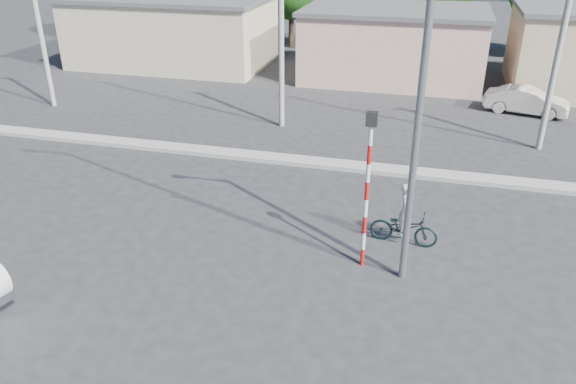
% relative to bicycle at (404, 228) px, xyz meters
% --- Properties ---
extents(ground_plane, '(120.00, 120.00, 0.00)m').
position_rel_bicycle_xyz_m(ground_plane, '(-4.18, -2.95, -0.51)').
color(ground_plane, '#2C2C2F').
rests_on(ground_plane, ground).
extents(median, '(40.00, 0.80, 0.16)m').
position_rel_bicycle_xyz_m(median, '(-4.18, 5.05, -0.43)').
color(median, '#99968E').
rests_on(median, ground).
extents(bicycle, '(2.00, 0.85, 1.02)m').
position_rel_bicycle_xyz_m(bicycle, '(0.00, 0.00, 0.00)').
color(bicycle, '#142A29').
rests_on(bicycle, ground).
extents(cyclist, '(0.43, 0.61, 1.60)m').
position_rel_bicycle_xyz_m(cyclist, '(0.00, 0.00, 0.29)').
color(cyclist, silver).
rests_on(cyclist, ground).
extents(car_cream, '(4.03, 2.11, 1.27)m').
position_rel_bicycle_xyz_m(car_cream, '(4.77, 13.87, 0.12)').
color(car_cream, beige).
rests_on(car_cream, ground).
extents(traffic_pole, '(0.28, 0.18, 4.36)m').
position_rel_bicycle_xyz_m(traffic_pole, '(-0.98, -1.45, 2.08)').
color(traffic_pole, red).
rests_on(traffic_pole, ground).
extents(streetlight, '(2.34, 0.22, 9.00)m').
position_rel_bicycle_xyz_m(streetlight, '(-0.04, -1.75, 4.45)').
color(streetlight, slate).
rests_on(streetlight, ground).
extents(building_row, '(37.80, 7.30, 4.44)m').
position_rel_bicycle_xyz_m(building_row, '(-3.08, 19.05, 1.62)').
color(building_row, beige).
rests_on(building_row, ground).
extents(utility_poles, '(35.40, 0.24, 8.00)m').
position_rel_bicycle_xyz_m(utility_poles, '(-0.93, 9.05, 3.56)').
color(utility_poles, '#99968E').
rests_on(utility_poles, ground).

